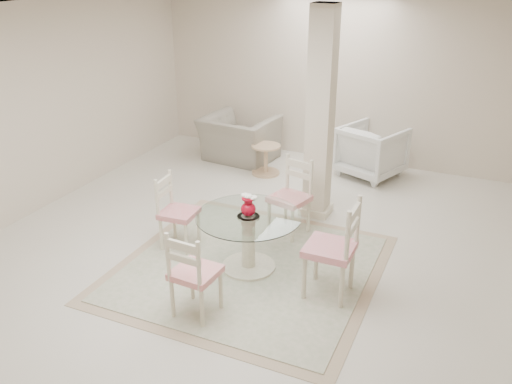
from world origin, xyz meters
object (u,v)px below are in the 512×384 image
at_px(dining_chair_east, 338,242).
at_px(column, 320,116).
at_px(side_table, 266,161).
at_px(dining_chair_north, 293,191).
at_px(dining_table, 249,242).
at_px(recliner_taupe, 239,139).
at_px(dining_chair_south, 191,269).
at_px(dining_chair_west, 174,206).
at_px(armchair_white, 372,151).
at_px(red_vase, 248,206).

bearing_deg(dining_chair_east, column, -156.13).
height_order(column, side_table, column).
distance_m(column, dining_chair_north, 1.02).
height_order(dining_table, recliner_taupe, recliner_taupe).
bearing_deg(side_table, dining_chair_north, -57.42).
distance_m(column, dining_chair_east, 2.07).
height_order(dining_chair_south, side_table, dining_chair_south).
relative_size(dining_chair_west, armchair_white, 1.13).
bearing_deg(dining_chair_south, side_table, -73.74).
relative_size(red_vase, dining_chair_west, 0.25).
bearing_deg(side_table, dining_chair_south, -77.42).
relative_size(column, red_vase, 10.96).
height_order(dining_chair_east, armchair_white, dining_chair_east).
bearing_deg(side_table, armchair_white, 22.11).
xyz_separation_m(column, dining_chair_east, (0.78, -1.77, -0.73)).
bearing_deg(column, recliner_taupe, 141.77).
height_order(red_vase, recliner_taupe, red_vase).
xyz_separation_m(dining_table, armchair_white, (0.58, 3.31, 0.07)).
bearing_deg(armchair_white, recliner_taupe, 26.90).
relative_size(dining_table, dining_chair_south, 1.11).
xyz_separation_m(column, dining_chair_west, (-1.24, -1.55, -0.83)).
relative_size(column, armchair_white, 3.07).
height_order(red_vase, side_table, red_vase).
relative_size(dining_chair_east, dining_chair_west, 1.19).
height_order(dining_chair_north, dining_chair_south, dining_chair_north).
bearing_deg(dining_chair_south, dining_table, -92.92).
bearing_deg(dining_chair_west, recliner_taupe, 7.39).
bearing_deg(red_vase, armchair_white, 80.00).
relative_size(dining_chair_east, side_table, 2.47).
relative_size(dining_chair_south, armchair_white, 1.16).
height_order(armchair_white, side_table, armchair_white).
height_order(dining_chair_west, armchair_white, dining_chair_west).
bearing_deg(armchair_white, dining_chair_north, 100.46).
bearing_deg(dining_table, red_vase, 84.29).
distance_m(column, dining_table, 1.96).
bearing_deg(dining_chair_west, dining_chair_south, -145.31).
relative_size(dining_chair_north, side_table, 2.23).
relative_size(red_vase, side_table, 0.52).
bearing_deg(dining_chair_east, dining_chair_west, -96.27).
relative_size(column, side_table, 5.67).
distance_m(dining_chair_south, recliner_taupe, 4.38).
xyz_separation_m(column, dining_chair_south, (-0.35, -2.66, -0.81)).
xyz_separation_m(red_vase, armchair_white, (0.58, 3.30, -0.37)).
relative_size(dining_table, recliner_taupe, 0.99).
distance_m(dining_table, dining_chair_north, 1.04).
relative_size(red_vase, dining_chair_north, 0.23).
xyz_separation_m(dining_table, dining_chair_north, (0.13, 1.01, 0.23)).
distance_m(dining_chair_west, armchair_white, 3.57).
height_order(red_vase, dining_chair_north, dining_chair_north).
relative_size(dining_chair_north, armchair_white, 1.21).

